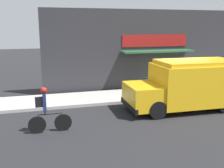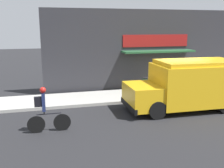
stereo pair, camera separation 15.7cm
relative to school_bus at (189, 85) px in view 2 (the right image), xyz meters
The scene contains 6 objects.
ground_plane 1.94m from the school_bus, 81.54° to the left, with size 70.00×70.00×0.00m, color #232326.
sidewalk 2.95m from the school_bus, 85.24° to the left, with size 28.00×2.40×0.15m.
storefront 4.40m from the school_bus, 86.97° to the left, with size 13.45×1.07×4.75m.
school_bus is the anchor object (origin of this frame).
cyclist 6.55m from the school_bus, behind, with size 1.56×0.22×1.70m.
trash_bin 3.22m from the school_bus, 105.20° to the left, with size 0.47×0.47×0.82m.
Camera 2 is at (-6.64, -11.95, 3.81)m, focal length 42.00 mm.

